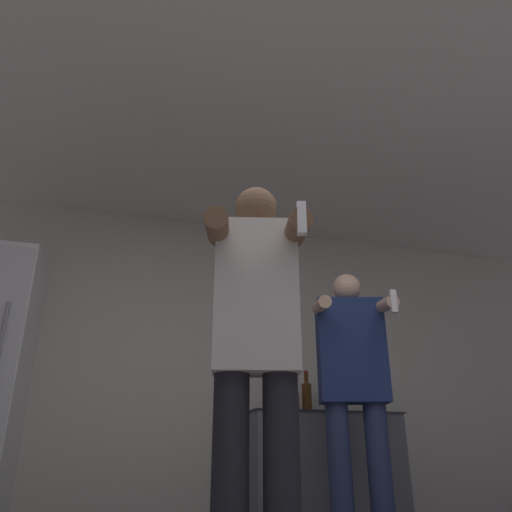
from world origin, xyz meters
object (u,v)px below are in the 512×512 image
(bottle_amber_bourbon, at_px, (366,404))
(bottle_tall_gin, at_px, (343,403))
(bottle_dark_rum, at_px, (294,402))
(person_man_side, at_px, (354,386))
(bottle_green_wine, at_px, (307,396))
(bottle_red_label, at_px, (328,401))
(person_woman_foreground, at_px, (256,352))

(bottle_amber_bourbon, bearing_deg, bottle_tall_gin, -180.00)
(bottle_dark_rum, distance_m, person_man_side, 0.86)
(bottle_tall_gin, relative_size, person_man_side, 0.14)
(bottle_amber_bourbon, xyz_separation_m, bottle_green_wine, (-0.52, -0.00, 0.04))
(bottle_dark_rum, distance_m, bottle_red_label, 0.29)
(person_man_side, bearing_deg, bottle_amber_bourbon, 58.30)
(bottle_amber_bourbon, distance_m, bottle_red_label, 0.34)
(bottle_dark_rum, bearing_deg, bottle_tall_gin, -0.00)
(bottle_green_wine, bearing_deg, person_man_side, -90.56)
(bottle_green_wine, distance_m, person_woman_foreground, 2.05)
(bottle_tall_gin, bearing_deg, bottle_green_wine, 180.00)
(bottle_tall_gin, distance_m, person_man_side, 0.91)
(bottle_red_label, relative_size, person_man_side, 0.15)
(bottle_tall_gin, relative_size, bottle_red_label, 0.99)
(bottle_amber_bourbon, height_order, person_man_side, person_man_side)
(person_woman_foreground, bearing_deg, bottle_green_wine, 62.92)
(bottle_amber_bourbon, distance_m, bottle_tall_gin, 0.21)
(bottle_red_label, relative_size, person_woman_foreground, 0.15)
(bottle_amber_bourbon, height_order, bottle_red_label, bottle_red_label)
(person_woman_foreground, relative_size, person_man_side, 1.00)
(bottle_tall_gin, height_order, person_woman_foreground, person_woman_foreground)
(bottle_green_wine, bearing_deg, bottle_dark_rum, 180.00)
(bottle_green_wine, height_order, bottle_tall_gin, bottle_green_wine)
(bottle_amber_bourbon, relative_size, bottle_tall_gin, 0.99)
(bottle_red_label, bearing_deg, bottle_dark_rum, 180.00)
(person_man_side, bearing_deg, bottle_green_wine, 89.44)
(bottle_tall_gin, distance_m, person_woman_foreground, 2.21)
(bottle_tall_gin, height_order, bottle_dark_rum, bottle_tall_gin)
(bottle_tall_gin, relative_size, person_woman_foreground, 0.14)
(bottle_amber_bourbon, bearing_deg, bottle_green_wine, -180.00)
(bottle_amber_bourbon, relative_size, bottle_green_wine, 0.74)
(bottle_amber_bourbon, height_order, bottle_green_wine, bottle_green_wine)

